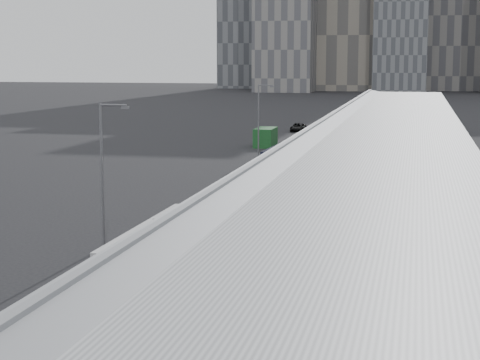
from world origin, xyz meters
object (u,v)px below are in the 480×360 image
(bus_5, at_px, (288,164))
(bus_4, at_px, (273,181))
(bus_6, at_px, (309,149))
(street_lamp_near, at_px, (104,166))
(bus_2, at_px, (162,261))
(shipping_container, at_px, (265,137))
(bus_3, at_px, (235,210))
(street_lamp_far, at_px, (260,116))
(suv, at_px, (298,127))

(bus_5, bearing_deg, bus_4, -84.62)
(bus_6, bearing_deg, street_lamp_near, -96.19)
(bus_2, relative_size, shipping_container, 2.40)
(bus_5, xyz_separation_m, bus_6, (0.30, 14.59, -0.08))
(bus_5, distance_m, shipping_container, 31.74)
(bus_5, xyz_separation_m, shipping_container, (-8.17, 30.67, -0.31))
(bus_3, bearing_deg, bus_6, 94.01)
(bus_3, height_order, bus_6, bus_6)
(bus_4, bearing_deg, street_lamp_near, -109.10)
(bus_3, relative_size, street_lamp_far, 1.34)
(bus_3, relative_size, bus_4, 0.98)
(street_lamp_near, bearing_deg, suv, 90.12)
(bus_2, relative_size, suv, 2.49)
(bus_4, bearing_deg, bus_3, -90.96)
(street_lamp_far, bearing_deg, shipping_container, 97.71)
(street_lamp_far, bearing_deg, bus_6, -19.78)
(bus_3, bearing_deg, street_lamp_far, 102.82)
(street_lamp_far, xyz_separation_m, suv, (-0.80, 38.74, -4.60))
(bus_3, relative_size, bus_5, 0.93)
(bus_3, height_order, street_lamp_near, street_lamp_near)
(bus_2, relative_size, street_lamp_far, 1.41)
(bus_4, height_order, shipping_container, bus_4)
(bus_6, bearing_deg, suv, 102.72)
(shipping_container, xyz_separation_m, suv, (1.05, 25.04, -0.61))
(bus_6, distance_m, street_lamp_far, 7.97)
(bus_2, distance_m, bus_3, 15.56)
(street_lamp_far, height_order, shipping_container, street_lamp_far)
(bus_5, bearing_deg, suv, 100.03)
(street_lamp_near, bearing_deg, bus_6, 81.32)
(bus_2, bearing_deg, suv, 94.44)
(bus_2, bearing_deg, bus_4, 88.85)
(bus_6, bearing_deg, bus_3, -87.63)
(street_lamp_near, height_order, shipping_container, street_lamp_near)
(bus_5, bearing_deg, bus_6, 91.56)
(bus_4, height_order, street_lamp_near, street_lamp_near)
(bus_2, height_order, bus_5, bus_5)
(suv, bearing_deg, bus_2, -87.32)
(bus_5, relative_size, suv, 2.56)
(bus_5, height_order, suv, bus_5)
(bus_2, distance_m, shipping_container, 72.39)
(bus_6, relative_size, street_lamp_near, 1.34)
(bus_4, xyz_separation_m, shipping_container, (-8.70, 42.27, -0.23))
(bus_5, relative_size, shipping_container, 2.46)
(bus_4, relative_size, street_lamp_near, 1.33)
(bus_2, bearing_deg, shipping_container, 96.67)
(bus_6, bearing_deg, bus_2, -88.11)
(bus_4, xyz_separation_m, bus_5, (-0.53, 11.60, 0.08))
(shipping_container, bearing_deg, bus_4, -78.37)
(shipping_container, bearing_deg, street_lamp_near, -88.88)
(street_lamp_far, distance_m, shipping_container, 14.39)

